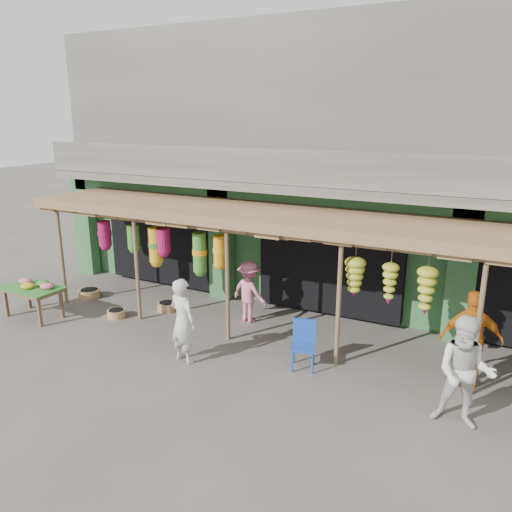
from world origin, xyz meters
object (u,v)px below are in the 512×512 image
at_px(flower_table, 33,288).
at_px(person_right, 465,373).
at_px(blue_chair, 304,341).
at_px(person_front, 183,321).
at_px(person_vendor, 471,340).
at_px(person_shopper, 249,292).

bearing_deg(flower_table, person_right, 2.82).
bearing_deg(blue_chair, person_front, -176.12).
xyz_separation_m(flower_table, blue_chair, (6.85, 0.66, -0.20)).
bearing_deg(blue_chair, person_vendor, -4.90).
height_order(blue_chair, person_vendor, person_vendor).
distance_m(flower_table, person_front, 4.62).
distance_m(person_vendor, person_shopper, 5.04).
distance_m(flower_table, person_shopper, 5.30).
distance_m(flower_table, person_right, 9.82).
relative_size(blue_chair, person_vendor, 0.52).
xyz_separation_m(blue_chair, person_front, (-2.24, -0.89, 0.34)).
bearing_deg(flower_table, blue_chair, 8.38).
bearing_deg(blue_chair, flower_table, 167.69).
distance_m(blue_chair, person_right, 3.07).
distance_m(person_front, person_vendor, 5.43).
xyz_separation_m(person_vendor, person_shopper, (-4.97, 0.84, -0.17)).
bearing_deg(person_vendor, person_front, 4.37).
bearing_deg(flower_table, person_vendor, 10.65).
bearing_deg(person_shopper, person_front, 98.20).
xyz_separation_m(flower_table, person_front, (4.61, -0.23, 0.14)).
relative_size(flower_table, person_shopper, 1.04).
distance_m(blue_chair, person_vendor, 3.06).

